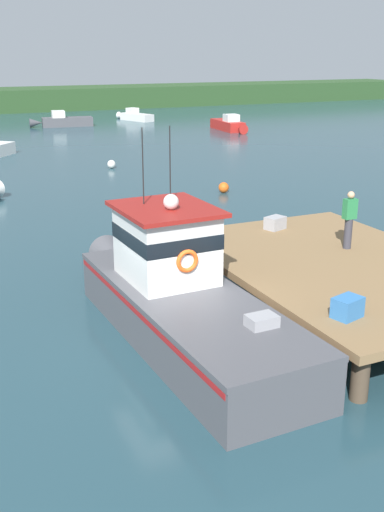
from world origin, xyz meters
TOP-DOWN VIEW (x-y plane):
  - ground_plane at (0.00, 0.00)m, footprint 200.00×200.00m
  - dock at (4.80, 0.00)m, footprint 6.00×9.00m
  - main_fishing_boat at (0.18, 0.08)m, footprint 2.82×9.86m
  - crate_single_far at (2.69, -2.97)m, footprint 0.70×0.58m
  - crate_single_by_cleat at (4.91, 3.44)m, footprint 0.71×0.61m
  - deckhand_by_the_boat at (5.70, 0.89)m, footprint 0.36×0.22m
  - moored_boat_mid_harbor at (7.85, 43.89)m, footprint 5.61×1.94m
  - moored_boat_off_the_point at (15.42, 46.08)m, footprint 2.51×4.67m
  - moored_boat_far_right at (20.03, 35.09)m, footprint 1.68×5.54m
  - mooring_buoy_outer at (8.37, 13.57)m, footprint 0.50×0.50m
  - mooring_buoy_channel_marker at (5.46, 22.04)m, footprint 0.48×0.48m

SIDE VIEW (x-z plane):
  - ground_plane at x=0.00m, z-range 0.00..0.00m
  - mooring_buoy_channel_marker at x=5.46m, z-range 0.00..0.48m
  - mooring_buoy_outer at x=8.37m, z-range 0.00..0.50m
  - moored_boat_off_the_point at x=15.42m, z-range -0.18..1.00m
  - moored_boat_far_right at x=20.03m, z-range -0.22..1.18m
  - moored_boat_mid_harbor at x=7.85m, z-range -0.22..1.18m
  - main_fishing_boat at x=0.18m, z-range -1.39..3.41m
  - dock at x=4.80m, z-range 0.47..1.67m
  - crate_single_by_cleat at x=4.91m, z-range 1.20..1.59m
  - crate_single_far at x=2.69m, z-range 1.20..1.64m
  - deckhand_by_the_boat at x=5.70m, z-range 1.24..2.87m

